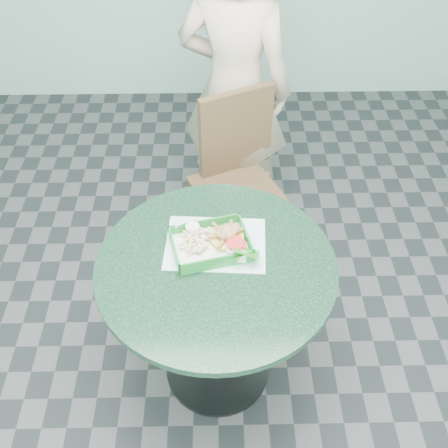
{
  "coord_description": "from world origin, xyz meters",
  "views": [
    {
      "loc": [
        0.01,
        -1.28,
        2.26
      ],
      "look_at": [
        0.03,
        0.1,
        0.88
      ],
      "focal_mm": 42.0,
      "sensor_mm": 36.0,
      "label": 1
    }
  ],
  "objects_px": {
    "sauce_ramekin": "(197,229)",
    "crab_sandwich": "(229,241)",
    "cafe_table": "(217,294)",
    "dining_chair": "(236,169)",
    "diner_person": "(235,76)",
    "food_basket": "(211,249)"
  },
  "relations": [
    {
      "from": "cafe_table",
      "to": "dining_chair",
      "type": "relative_size",
      "value": 0.98
    },
    {
      "from": "cafe_table",
      "to": "sauce_ramekin",
      "type": "distance_m",
      "value": 0.28
    },
    {
      "from": "dining_chair",
      "to": "food_basket",
      "type": "bearing_deg",
      "value": -123.73
    },
    {
      "from": "crab_sandwich",
      "to": "sauce_ramekin",
      "type": "xyz_separation_m",
      "value": [
        -0.12,
        0.06,
        -0.0
      ]
    },
    {
      "from": "diner_person",
      "to": "sauce_ramekin",
      "type": "height_order",
      "value": "diner_person"
    },
    {
      "from": "dining_chair",
      "to": "food_basket",
      "type": "distance_m",
      "value": 0.82
    },
    {
      "from": "crab_sandwich",
      "to": "cafe_table",
      "type": "bearing_deg",
      "value": -119.38
    },
    {
      "from": "sauce_ramekin",
      "to": "cafe_table",
      "type": "bearing_deg",
      "value": -64.62
    },
    {
      "from": "food_basket",
      "to": "crab_sandwich",
      "type": "height_order",
      "value": "crab_sandwich"
    },
    {
      "from": "cafe_table",
      "to": "diner_person",
      "type": "xyz_separation_m",
      "value": [
        0.11,
        1.14,
        0.32
      ]
    },
    {
      "from": "dining_chair",
      "to": "sauce_ramekin",
      "type": "height_order",
      "value": "dining_chair"
    },
    {
      "from": "diner_person",
      "to": "sauce_ramekin",
      "type": "xyz_separation_m",
      "value": [
        -0.18,
        -0.99,
        -0.11
      ]
    },
    {
      "from": "diner_person",
      "to": "sauce_ramekin",
      "type": "bearing_deg",
      "value": 97.15
    },
    {
      "from": "dining_chair",
      "to": "cafe_table",
      "type": "bearing_deg",
      "value": -121.62
    },
    {
      "from": "cafe_table",
      "to": "sauce_ramekin",
      "type": "bearing_deg",
      "value": 115.38
    },
    {
      "from": "food_basket",
      "to": "diner_person",
      "type": "bearing_deg",
      "value": 83.23
    },
    {
      "from": "cafe_table",
      "to": "diner_person",
      "type": "distance_m",
      "value": 1.19
    },
    {
      "from": "sauce_ramekin",
      "to": "crab_sandwich",
      "type": "bearing_deg",
      "value": -27.96
    },
    {
      "from": "cafe_table",
      "to": "sauce_ramekin",
      "type": "xyz_separation_m",
      "value": [
        -0.07,
        0.15,
        0.22
      ]
    },
    {
      "from": "cafe_table",
      "to": "diner_person",
      "type": "height_order",
      "value": "diner_person"
    },
    {
      "from": "crab_sandwich",
      "to": "diner_person",
      "type": "bearing_deg",
      "value": 86.85
    },
    {
      "from": "food_basket",
      "to": "crab_sandwich",
      "type": "relative_size",
      "value": 2.17
    }
  ]
}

